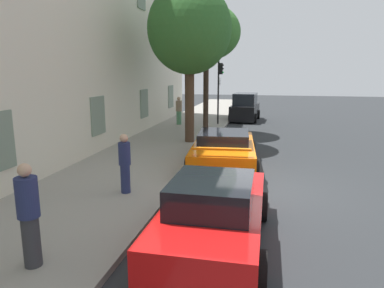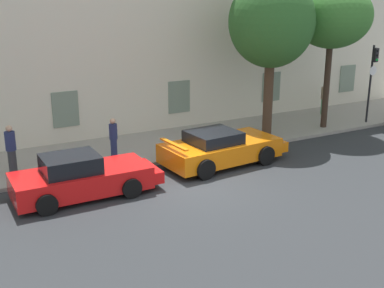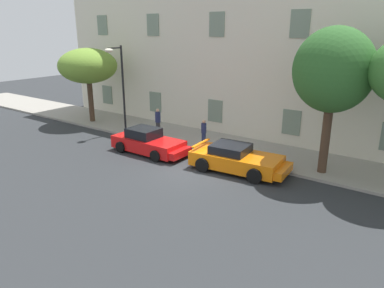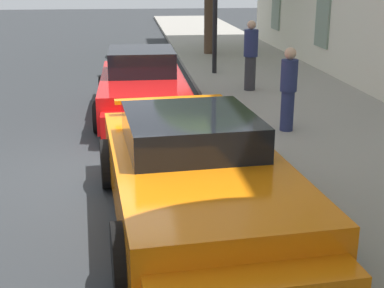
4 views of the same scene
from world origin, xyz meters
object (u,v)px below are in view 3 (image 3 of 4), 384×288
(sportscar_red_lead, at_px, (150,143))
(sportscar_yellow_flank, at_px, (239,160))
(pedestrian_admiring, at_px, (204,132))
(pedestrian_bystander, at_px, (158,122))
(street_lamp, at_px, (118,74))
(tree_far_end, at_px, (333,71))
(tree_near_kerb, at_px, (88,66))

(sportscar_red_lead, bearing_deg, sportscar_yellow_flank, 5.36)
(pedestrian_admiring, distance_m, pedestrian_bystander, 3.73)
(sportscar_yellow_flank, distance_m, pedestrian_bystander, 7.70)
(street_lamp, height_order, pedestrian_admiring, street_lamp)
(sportscar_yellow_flank, relative_size, pedestrian_admiring, 3.15)
(tree_far_end, distance_m, pedestrian_bystander, 11.60)
(tree_near_kerb, bearing_deg, sportscar_red_lead, -17.90)
(sportscar_red_lead, relative_size, pedestrian_admiring, 2.96)
(tree_near_kerb, height_order, pedestrian_bystander, tree_near_kerb)
(pedestrian_bystander, bearing_deg, street_lamp, -159.53)
(sportscar_red_lead, xyz_separation_m, sportscar_yellow_flank, (5.54, 0.52, 0.01))
(tree_near_kerb, relative_size, pedestrian_bystander, 3.08)
(street_lamp, bearing_deg, tree_far_end, 2.94)
(street_lamp, distance_m, pedestrian_admiring, 7.05)
(pedestrian_bystander, bearing_deg, tree_near_kerb, -179.23)
(sportscar_red_lead, distance_m, pedestrian_bystander, 3.36)
(tree_near_kerb, height_order, pedestrian_admiring, tree_near_kerb)
(sportscar_red_lead, relative_size, street_lamp, 0.82)
(sportscar_yellow_flank, distance_m, pedestrian_admiring, 4.24)
(tree_near_kerb, height_order, tree_far_end, tree_far_end)
(sportscar_yellow_flank, xyz_separation_m, tree_near_kerb, (-13.93, 2.19, 3.66))
(sportscar_yellow_flank, relative_size, street_lamp, 0.88)
(tree_near_kerb, bearing_deg, street_lamp, -11.98)
(pedestrian_admiring, bearing_deg, sportscar_yellow_flank, -31.02)
(sportscar_yellow_flank, bearing_deg, tree_far_end, 29.77)
(sportscar_yellow_flank, distance_m, tree_near_kerb, 14.57)
(sportscar_yellow_flank, bearing_deg, pedestrian_admiring, 148.98)
(street_lamp, bearing_deg, sportscar_yellow_flank, -7.68)
(sportscar_red_lead, height_order, sportscar_yellow_flank, sportscar_red_lead)
(sportscar_yellow_flank, xyz_separation_m, pedestrian_bystander, (-7.34, 2.28, 0.43))
(sportscar_red_lead, distance_m, sportscar_yellow_flank, 5.56)
(sportscar_yellow_flank, height_order, pedestrian_bystander, pedestrian_bystander)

